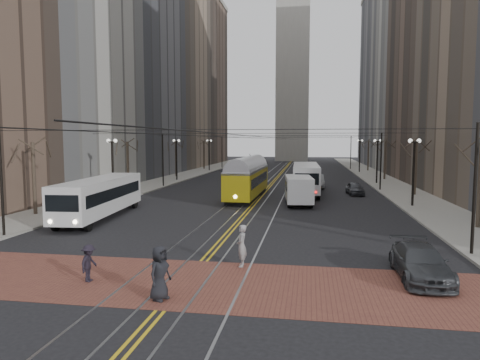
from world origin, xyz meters
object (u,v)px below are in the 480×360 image
(cargo_van, at_px, (299,191))
(pedestrian_d, at_px, (89,263))
(transit_bus, at_px, (100,198))
(sedan_grey, at_px, (355,189))
(sedan_parked, at_px, (420,262))
(pedestrian_b, at_px, (242,246))
(rear_bus, at_px, (306,179))
(sedan_silver, at_px, (316,181))
(pedestrian_a, at_px, (160,273))
(streetcar, at_px, (248,181))
(clock_tower, at_px, (293,31))

(cargo_van, xyz_separation_m, pedestrian_d, (-7.88, -22.28, -0.49))
(transit_bus, distance_m, sedan_grey, 26.28)
(transit_bus, xyz_separation_m, sedan_parked, (19.81, -10.92, -0.78))
(cargo_van, bearing_deg, pedestrian_d, -114.77)
(sedan_parked, relative_size, pedestrian_b, 2.48)
(rear_bus, xyz_separation_m, sedan_silver, (1.24, 5.77, -0.77))
(cargo_van, bearing_deg, transit_bus, -153.76)
(transit_bus, height_order, pedestrian_a, transit_bus)
(pedestrian_d, bearing_deg, streetcar, -3.90)
(pedestrian_a, bearing_deg, streetcar, 22.13)
(clock_tower, height_order, sedan_parked, clock_tower)
(sedan_silver, bearing_deg, transit_bus, -126.92)
(cargo_van, bearing_deg, clock_tower, 87.41)
(sedan_parked, distance_m, pedestrian_b, 7.61)
(streetcar, xyz_separation_m, pedestrian_a, (0.89, -28.40, -0.59))
(clock_tower, xyz_separation_m, pedestrian_d, (-3.88, -106.58, -35.19))
(sedan_grey, bearing_deg, cargo_van, -129.40)
(clock_tower, height_order, pedestrian_a, clock_tower)
(sedan_grey, bearing_deg, transit_bus, -144.31)
(rear_bus, xyz_separation_m, pedestrian_d, (-8.42, -30.86, -0.80))
(cargo_van, height_order, sedan_silver, cargo_van)
(pedestrian_a, height_order, pedestrian_d, pedestrian_a)
(clock_tower, distance_m, pedestrian_b, 109.27)
(transit_bus, xyz_separation_m, pedestrian_b, (12.22, -10.42, -0.50))
(sedan_grey, relative_size, pedestrian_d, 2.55)
(sedan_parked, bearing_deg, transit_bus, 150.93)
(rear_bus, distance_m, pedestrian_b, 27.91)
(clock_tower, relative_size, pedestrian_b, 34.58)
(rear_bus, height_order, pedestrian_d, rear_bus)
(rear_bus, bearing_deg, cargo_van, -95.03)
(clock_tower, xyz_separation_m, sedan_parked, (9.50, -104.00, -35.27))
(rear_bus, relative_size, pedestrian_a, 6.13)
(transit_bus, bearing_deg, pedestrian_b, -45.62)
(clock_tower, xyz_separation_m, pedestrian_b, (1.91, -103.50, -35.00))
(streetcar, height_order, pedestrian_d, streetcar)
(clock_tower, bearing_deg, sedan_parked, -84.78)
(clock_tower, distance_m, rear_bus, 83.29)
(cargo_van, bearing_deg, pedestrian_a, -105.70)
(cargo_van, height_order, sedan_parked, cargo_van)
(sedan_silver, bearing_deg, streetcar, -128.08)
(sedan_silver, bearing_deg, pedestrian_a, -101.24)
(clock_tower, height_order, transit_bus, clock_tower)
(streetcar, xyz_separation_m, rear_bus, (5.79, 3.91, -0.01))
(clock_tower, distance_m, cargo_van, 91.24)
(transit_bus, xyz_separation_m, pedestrian_a, (9.96, -14.94, -0.47))
(rear_bus, relative_size, sedan_parked, 2.55)
(clock_tower, relative_size, streetcar, 4.90)
(transit_bus, height_order, streetcar, streetcar)
(pedestrian_a, bearing_deg, rear_bus, 11.71)
(transit_bus, height_order, sedan_silver, transit_bus)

